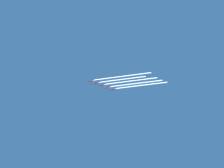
{
  "coord_description": "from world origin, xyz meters",
  "views": [
    {
      "loc": [
        -472.88,
        -153.77,
        2.07
      ],
      "look_at": [
        0.05,
        -16.53,
        238.68
      ],
      "focal_mm": 61.03,
      "sensor_mm": 36.0,
      "label": 1
    }
  ],
  "objects": [
    {
      "name": "smoke_trail_second_echelon",
      "position": [
        -7.0,
        -32.84,
        239.6
      ],
      "size": [
        2.6,
        69.16,
        2.6
      ],
      "color": "white"
    },
    {
      "name": "jet_fourth_echelon",
      "position": [
        7.36,
        -5.5,
        237.59
      ],
      "size": [
        7.67,
        11.17,
        2.69
      ],
      "color": "red"
    },
    {
      "name": "smoke_trail_lead",
      "position": [
        -14.46,
        -34.56,
        240.45
      ],
      "size": [
        2.6,
        84.2,
        2.6
      ],
      "color": "white"
    },
    {
      "name": "jet_lead",
      "position": [
        -14.46,
        12.65,
        240.47
      ],
      "size": [
        7.67,
        11.17,
        2.69
      ],
      "color": "red"
    },
    {
      "name": "smoke_trail_fifth_echelon",
      "position": [
        14.15,
        -55.56,
        236.86
      ],
      "size": [
        2.6,
        77.12,
        2.6
      ],
      "color": "white"
    },
    {
      "name": "smoke_trail_fourth_echelon",
      "position": [
        7.36,
        -49.61,
        237.57
      ],
      "size": [
        2.6,
        78.01,
        2.6
      ],
      "color": "white"
    },
    {
      "name": "smoke_trail_third_echelon",
      "position": [
        0.22,
        -43.45,
        238.94
      ],
      "size": [
        2.6,
        77.68,
        2.6
      ],
      "color": "white"
    },
    {
      "name": "jet_second_echelon",
      "position": [
        -7.0,
        6.85,
        239.62
      ],
      "size": [
        7.67,
        11.17,
        2.69
      ],
      "color": "red"
    },
    {
      "name": "jet_fifth_echelon",
      "position": [
        14.15,
        -11.89,
        236.88
      ],
      "size": [
        7.67,
        11.17,
        2.69
      ],
      "color": "red"
    },
    {
      "name": "jet_third_echelon",
      "position": [
        0.22,
        0.49,
        238.97
      ],
      "size": [
        7.67,
        11.17,
        2.69
      ],
      "color": "red"
    }
  ]
}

